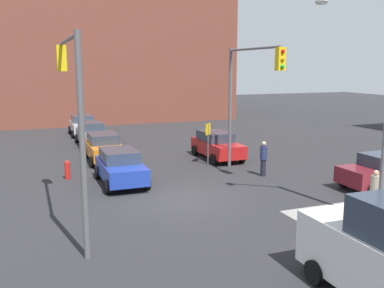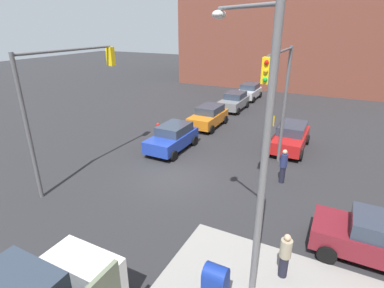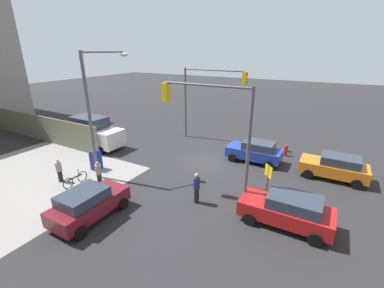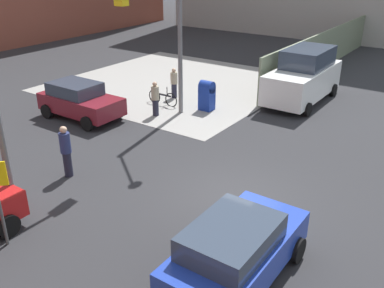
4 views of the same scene
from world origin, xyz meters
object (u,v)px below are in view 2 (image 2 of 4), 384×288
Objects in this scene: sedan_silver at (249,91)px; hatchback_orange at (209,116)px; coupe_blue at (173,137)px; traffic_signal_nw_corner at (279,89)px; street_lamp_corner at (257,142)px; fire_hydrant at (158,129)px; coupe_maroon at (377,239)px; sedan_gray at (234,101)px; pedestrian_waiting at (285,255)px; sedan_red at (291,137)px; pedestrian_walking_north at (283,166)px; traffic_signal_se_corner at (66,89)px; mailbox_blue at (215,285)px.

hatchback_orange is at bearing -0.32° from sedan_silver.
coupe_blue and hatchback_orange have the same top height.
traffic_signal_nw_corner is at bearing 84.39° from coupe_blue.
fire_hydrant is (-9.98, -9.70, -4.22)m from street_lamp_corner.
coupe_blue is (-5.18, -11.00, 0.00)m from coupe_maroon.
fire_hydrant is 2.96m from coupe_blue.
sedan_gray is 5.61m from hatchback_orange.
street_lamp_corner is 4.07m from pedestrian_waiting.
hatchback_orange and sedan_silver have the same top height.
sedan_red is 2.38× the size of pedestrian_walking_north.
street_lamp_corner is at bearing 7.60° from traffic_signal_nw_corner.
traffic_signal_se_corner is 11.82m from pedestrian_waiting.
coupe_blue is at bearing -143.58° from mailbox_blue.
traffic_signal_nw_corner is at bearing -3.30° from sedan_red.
sedan_red is at bearing 133.98° from traffic_signal_se_corner.
pedestrian_waiting is at bearing 77.37° from pedestrian_walking_north.
hatchback_orange is at bearing -105.33° from sedan_red.
mailbox_blue is at bearing 15.00° from sedan_silver.
mailbox_blue is 0.36× the size of sedan_gray.
street_lamp_corner is 1.98× the size of hatchback_orange.
street_lamp_corner is (2.77, 10.00, 0.04)m from traffic_signal_se_corner.
traffic_signal_nw_corner is 1.65× the size of sedan_gray.
traffic_signal_nw_corner is at bearing -61.75° from pedestrian_walking_north.
fire_hydrant is at bearing -7.49° from pedestrian_waiting.
traffic_signal_nw_corner is 5.63m from sedan_red.
street_lamp_corner is 2.05× the size of coupe_maroon.
sedan_gray is at bearing 179.03° from hatchback_orange.
traffic_signal_se_corner is 8.34m from fire_hydrant.
mailbox_blue is 0.37× the size of coupe_maroon.
fire_hydrant is at bearing -79.18° from sedan_red.
traffic_signal_nw_corner is 1.00× the size of traffic_signal_se_corner.
fire_hydrant is 9.88m from pedestrian_walking_north.
fire_hydrant is at bearing -135.81° from street_lamp_corner.
pedestrian_walking_north is (0.53, 0.70, -3.67)m from traffic_signal_nw_corner.
sedan_silver is 18.31m from pedestrian_walking_north.
sedan_silver is (-21.15, 2.77, -3.82)m from traffic_signal_se_corner.
traffic_signal_se_corner is at bearing -105.49° from street_lamp_corner.
fire_hydrant is 0.24× the size of coupe_maroon.
mailbox_blue is 0.33× the size of sedan_red.
sedan_silver is at bearing -159.19° from traffic_signal_nw_corner.
sedan_gray is (-11.57, -6.20, -3.77)m from traffic_signal_nw_corner.
sedan_gray is 1.02× the size of sedan_silver.
sedan_red is 1.07× the size of coupe_blue.
sedan_gray is at bearing -151.83° from traffic_signal_nw_corner.
street_lamp_corner is 15.81m from hatchback_orange.
traffic_signal_se_corner reaches higher than fire_hydrant.
sedan_red is (-8.92, 9.24, -3.82)m from traffic_signal_se_corner.
fire_hydrant is 14.16m from sedan_silver.
traffic_signal_nw_corner is 1.63× the size of coupe_blue.
street_lamp_corner is at bearing 3.73° from sedan_red.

